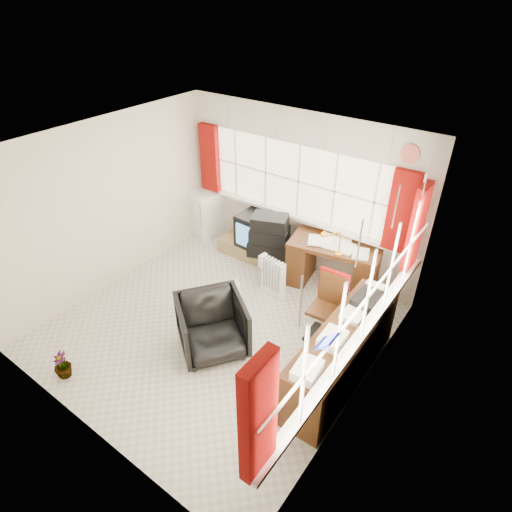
{
  "coord_description": "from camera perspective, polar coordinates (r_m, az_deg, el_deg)",
  "views": [
    {
      "loc": [
        2.99,
        -3.22,
        4.04
      ],
      "look_at": [
        0.24,
        0.55,
        0.96
      ],
      "focal_mm": 30.0,
      "sensor_mm": 36.0,
      "label": 1
    }
  ],
  "objects": [
    {
      "name": "ground",
      "position": [
        5.97,
        -5.06,
        -9.36
      ],
      "size": [
        4.0,
        4.0,
        0.0
      ],
      "primitive_type": "plane",
      "color": "beige",
      "rests_on": "ground"
    },
    {
      "name": "room_walls",
      "position": [
        5.07,
        -5.89,
        3.17
      ],
      "size": [
        4.0,
        4.0,
        4.0
      ],
      "color": "beige",
      "rests_on": "ground"
    },
    {
      "name": "window_back",
      "position": [
        6.72,
        5.36,
        5.84
      ],
      "size": [
        3.7,
        0.12,
        3.6
      ],
      "color": "#FFEFC9",
      "rests_on": "room_walls"
    },
    {
      "name": "window_right",
      "position": [
        4.59,
        13.47,
        -10.21
      ],
      "size": [
        0.12,
        3.7,
        3.6
      ],
      "color": "#FFEFC9",
      "rests_on": "room_walls"
    },
    {
      "name": "curtains",
      "position": [
        5.3,
        8.4,
        3.84
      ],
      "size": [
        3.83,
        3.83,
        1.15
      ],
      "color": "#97080B",
      "rests_on": "room_walls"
    },
    {
      "name": "overhead_cabinets",
      "position": [
        4.99,
        10.02,
        11.86
      ],
      "size": [
        3.98,
        3.98,
        0.48
      ],
      "color": "silver",
      "rests_on": "room_walls"
    },
    {
      "name": "desk",
      "position": [
        6.51,
        10.3,
        -0.93
      ],
      "size": [
        1.43,
        0.89,
        0.8
      ],
      "color": "#4E2A12",
      "rests_on": "ground"
    },
    {
      "name": "desk_lamp",
      "position": [
        5.95,
        11.19,
        2.35
      ],
      "size": [
        0.15,
        0.13,
        0.38
      ],
      "color": "#FFAD0A",
      "rests_on": "desk"
    },
    {
      "name": "task_chair",
      "position": [
        5.6,
        9.69,
        -6.23
      ],
      "size": [
        0.42,
        0.44,
        0.96
      ],
      "color": "black",
      "rests_on": "ground"
    },
    {
      "name": "office_chair",
      "position": [
        5.42,
        -5.84,
        -9.34
      ],
      "size": [
        1.14,
        1.13,
        0.75
      ],
      "primitive_type": "imported",
      "rotation": [
        0.0,
        0.0,
        0.94
      ],
      "color": "black",
      "rests_on": "ground"
    },
    {
      "name": "radiator",
      "position": [
        6.37,
        2.31,
        -3.22
      ],
      "size": [
        0.41,
        0.21,
        0.59
      ],
      "color": "white",
      "rests_on": "ground"
    },
    {
      "name": "credenza",
      "position": [
        5.16,
        11.4,
        -12.49
      ],
      "size": [
        0.5,
        2.0,
        0.85
      ],
      "color": "#4E2A12",
      "rests_on": "ground"
    },
    {
      "name": "file_tray",
      "position": [
        5.26,
        14.77,
        -5.75
      ],
      "size": [
        0.32,
        0.41,
        0.13
      ],
      "primitive_type": "cube",
      "rotation": [
        0.0,
        0.0,
        -0.04
      ],
      "color": "black",
      "rests_on": "credenza"
    },
    {
      "name": "tv_bench",
      "position": [
        7.23,
        0.38,
        0.62
      ],
      "size": [
        1.4,
        0.5,
        0.25
      ],
      "primitive_type": "cube",
      "color": "#A38751",
      "rests_on": "ground"
    },
    {
      "name": "crt_tv",
      "position": [
        7.03,
        0.31,
        3.44
      ],
      "size": [
        0.63,
        0.6,
        0.55
      ],
      "color": "black",
      "rests_on": "tv_bench"
    },
    {
      "name": "hifi_stack",
      "position": [
        6.79,
        1.81,
        2.63
      ],
      "size": [
        0.76,
        0.62,
        0.68
      ],
      "color": "black",
      "rests_on": "tv_bench"
    },
    {
      "name": "mini_fridge",
      "position": [
        7.82,
        -6.75,
        5.62
      ],
      "size": [
        0.59,
        0.6,
        0.84
      ],
      "color": "white",
      "rests_on": "ground"
    },
    {
      "name": "spray_bottle_a",
      "position": [
        6.39,
        -2.59,
        -4.15
      ],
      "size": [
        0.15,
        0.15,
        0.3
      ],
      "primitive_type": "imported",
      "rotation": [
        0.0,
        0.0,
        0.43
      ],
      "color": "white",
      "rests_on": "ground"
    },
    {
      "name": "spray_bottle_b",
      "position": [
        6.7,
        3.1,
        -2.71
      ],
      "size": [
        0.11,
        0.11,
        0.19
      ],
      "primitive_type": "imported",
      "rotation": [
        0.0,
        0.0,
        -0.38
      ],
      "color": "#82C3BD",
      "rests_on": "ground"
    },
    {
      "name": "flower_vase",
      "position": [
        5.7,
        -24.43,
        -13.06
      ],
      "size": [
        0.23,
        0.23,
        0.36
      ],
      "primitive_type": "imported",
      "rotation": [
        0.0,
        0.0,
        -0.12
      ],
      "color": "black",
      "rests_on": "ground"
    }
  ]
}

